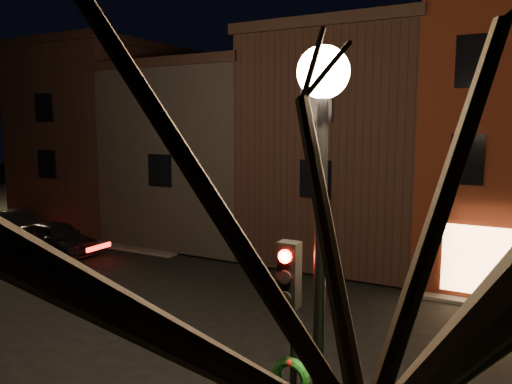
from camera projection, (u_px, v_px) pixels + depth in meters
ground at (196, 320)px, 14.68m from camera, size 120.00×120.00×0.00m
sidewalk_far_left at (140, 192)px, 41.58m from camera, size 30.00×30.00×0.12m
row_building_a at (358, 144)px, 22.42m from camera, size 7.30×10.30×9.40m
row_building_b at (222, 151)px, 25.95m from camera, size 7.80×10.30×8.40m
row_building_c at (118, 135)px, 29.31m from camera, size 7.30×10.30×9.90m
street_lamp_near at (322, 170)px, 5.81m from camera, size 0.60×0.60×6.48m
traffic_signal at (291, 337)px, 6.84m from camera, size 0.58×0.38×4.05m
bare_tree_right at (376, 49)px, 2.89m from camera, size 6.40×6.40×8.50m
parked_car_a at (57, 238)px, 22.08m from camera, size 4.42×2.13×1.46m
parked_car_b at (12, 224)px, 25.35m from camera, size 4.15×1.78×1.33m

